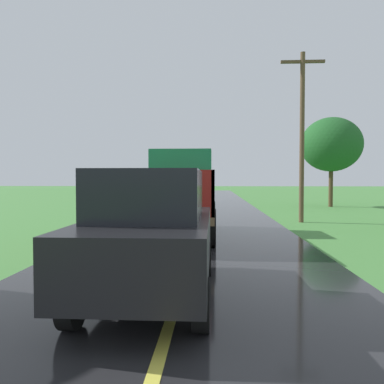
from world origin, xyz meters
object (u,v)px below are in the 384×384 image
object	(u,v)px
utility_pole_roadside	(302,131)
following_car	(152,232)
roadside_tree_far_left	(331,145)
banana_truck_near	(180,191)

from	to	relation	value
utility_pole_roadside	following_car	world-z (taller)	utility_pole_roadside
roadside_tree_far_left	following_car	bearing A→B (deg)	-113.46
banana_truck_near	following_car	bearing A→B (deg)	-88.44
utility_pole_roadside	roadside_tree_far_left	xyz separation A→B (m)	(4.13, 9.44, 0.27)
banana_truck_near	utility_pole_roadside	distance (m)	6.80
banana_truck_near	roadside_tree_far_left	bearing A→B (deg)	56.15
roadside_tree_far_left	following_car	xyz separation A→B (m)	(-8.84, -20.38, -3.11)
following_car	banana_truck_near	bearing A→B (deg)	91.56
banana_truck_near	roadside_tree_far_left	size ratio (longest dim) A/B	0.97
banana_truck_near	roadside_tree_far_left	world-z (taller)	roadside_tree_far_left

